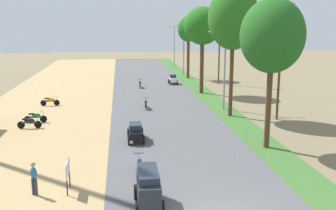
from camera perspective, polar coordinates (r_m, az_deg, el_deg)
name	(u,v)px	position (r m, az deg, el deg)	size (l,w,h in m)	color
parked_motorbike_nearest	(30,122)	(31.36, -19.60, -2.36)	(1.80, 0.54, 0.94)	black
parked_motorbike_second	(36,117)	(32.95, -18.81, -1.62)	(1.80, 0.54, 0.94)	black
parked_motorbike_third	(50,101)	(39.12, -16.87, 0.62)	(1.80, 0.54, 0.94)	black
street_signboard	(68,171)	(19.32, -14.48, -9.29)	(0.06, 1.30, 1.50)	#262628
pedestrian_on_shoulder	(34,177)	(19.44, -19.06, -9.91)	(0.43, 0.40, 1.62)	#33333D
median_tree_nearest	(272,36)	(24.90, 15.03, 9.69)	(3.95, 3.95, 9.42)	#4C351E
median_tree_second	(233,18)	(33.07, 9.54, 12.46)	(4.17, 4.17, 10.93)	#4C351E
median_tree_third	(202,26)	(43.51, 5.07, 11.40)	(4.18, 4.18, 9.55)	#4C351E
median_tree_fourth	(189,30)	(55.15, 3.02, 10.95)	(3.05, 3.05, 8.67)	#4C351E
streetlamp_near	(225,63)	(35.79, 8.33, 6.04)	(3.16, 0.20, 7.28)	gray
streetlamp_mid	(184,46)	(58.17, 2.32, 8.58)	(3.16, 0.20, 7.44)	gray
streetlamp_far	(174,43)	(68.22, 0.91, 9.02)	(3.16, 0.20, 7.21)	gray
utility_pole_near	(280,58)	(32.99, 16.12, 6.65)	(1.80, 0.20, 9.88)	brown
utility_pole_far	(219,44)	(50.77, 7.54, 8.85)	(1.80, 0.20, 9.93)	brown
car_van_charcoal	(148,187)	(17.28, -2.92, -11.84)	(1.19, 2.41, 1.67)	#282D33
car_sedan_black	(136,131)	(26.53, -4.77, -3.84)	(1.10, 2.26, 1.19)	black
car_hatchback_white	(173,79)	(50.35, 0.69, 3.87)	(1.04, 2.00, 1.23)	silver
motorbike_ahead_second	(139,164)	(21.14, -4.23, -8.56)	(0.54, 1.80, 0.94)	black
motorbike_ahead_third	(146,103)	(36.18, -3.29, 0.26)	(0.54, 1.80, 0.94)	black
motorbike_ahead_fourth	(140,84)	(47.63, -4.12, 3.15)	(0.54, 1.80, 0.94)	black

